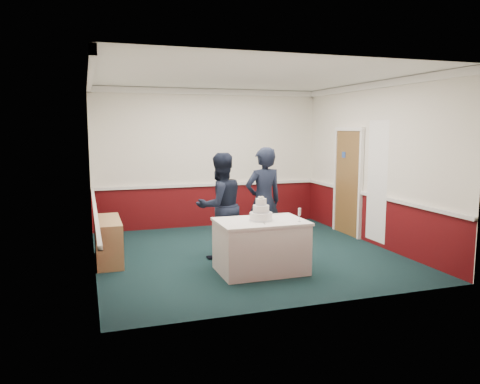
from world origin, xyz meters
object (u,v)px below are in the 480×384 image
object	(u,v)px
sideboard	(108,241)
champagne_flute	(300,213)
cake_table	(261,246)
person_man	(220,206)
person_woman	(264,202)
wedding_cake	(261,213)
cake_knife	(264,223)

from	to	relation	value
sideboard	champagne_flute	size ratio (longest dim) A/B	5.85
cake_table	champagne_flute	world-z (taller)	champagne_flute
person_man	person_woman	size ratio (longest dim) A/B	0.95
cake_table	sideboard	bearing A→B (deg)	149.52
person_woman	wedding_cake	bearing A→B (deg)	58.79
person_man	sideboard	bearing A→B (deg)	-25.00
person_man	champagne_flute	bearing A→B (deg)	111.49
wedding_cake	person_woman	bearing A→B (deg)	66.45
champagne_flute	cake_knife	bearing A→B (deg)	171.42
person_man	person_woman	bearing A→B (deg)	160.79
sideboard	person_woman	xyz separation A→B (m)	(2.54, -0.41, 0.57)
person_man	person_woman	xyz separation A→B (m)	(0.75, -0.07, 0.04)
cake_knife	person_man	xyz separation A→B (m)	(-0.34, 1.13, 0.09)
cake_knife	cake_table	bearing A→B (deg)	95.33
cake_table	wedding_cake	bearing A→B (deg)	90.00
cake_table	champagne_flute	xyz separation A→B (m)	(0.50, -0.28, 0.53)
sideboard	person_woman	world-z (taller)	person_woman
cake_table	wedding_cake	size ratio (longest dim) A/B	3.63
cake_table	wedding_cake	distance (m)	0.50
person_man	person_woman	world-z (taller)	person_woman
sideboard	cake_table	world-z (taller)	cake_table
wedding_cake	person_woman	xyz separation A→B (m)	(0.38, 0.86, 0.02)
cake_table	champagne_flute	size ratio (longest dim) A/B	6.44
cake_table	wedding_cake	xyz separation A→B (m)	(-0.00, 0.00, 0.50)
cake_knife	person_woman	xyz separation A→B (m)	(0.41, 1.06, 0.13)
wedding_cake	cake_knife	xyz separation A→B (m)	(-0.03, -0.20, -0.11)
cake_table	cake_knife	distance (m)	0.44
cake_table	cake_knife	size ratio (longest dim) A/B	6.00
champagne_flute	person_woman	distance (m)	1.15
wedding_cake	person_woman	distance (m)	0.94
champagne_flute	person_woman	bearing A→B (deg)	96.15
cake_knife	person_man	size ratio (longest dim) A/B	0.12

